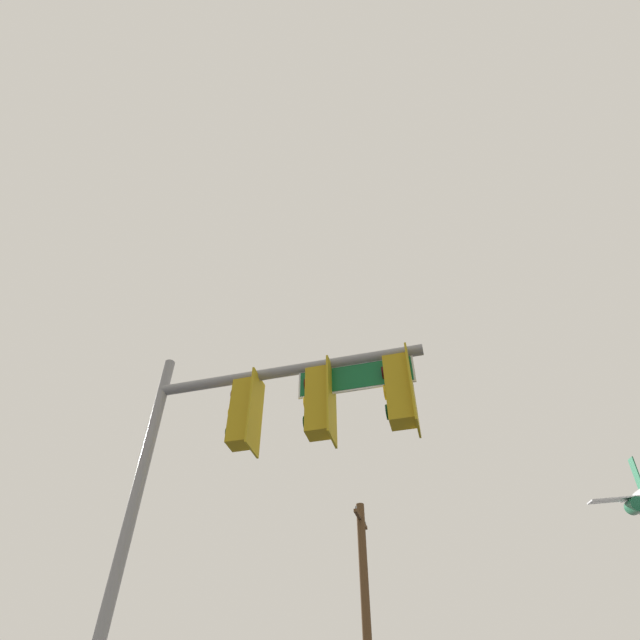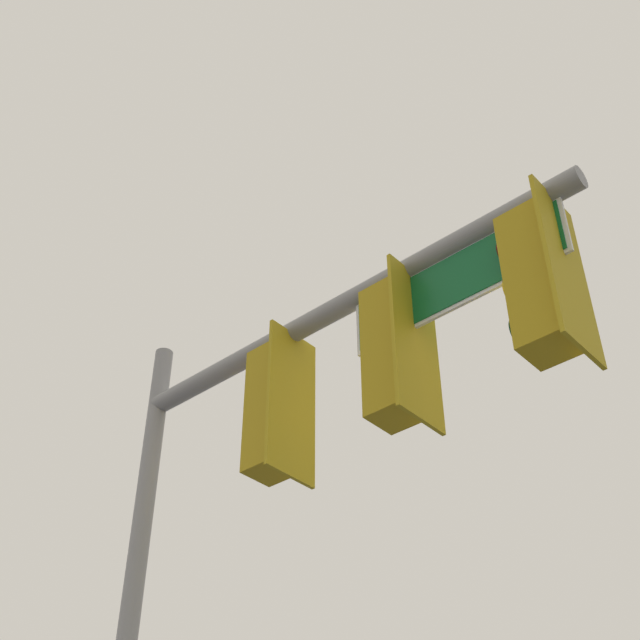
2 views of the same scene
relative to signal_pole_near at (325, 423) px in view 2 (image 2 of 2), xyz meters
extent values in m
cylinder|color=gray|center=(0.11, 0.02, 1.00)|extent=(4.32, 0.78, 0.17)
cube|color=gold|center=(-0.34, -0.05, 0.33)|extent=(0.10, 0.52, 1.30)
cube|color=#B79314|center=(-0.53, -0.07, 0.33)|extent=(0.40, 0.37, 1.10)
cylinder|color=#B79314|center=(-0.53, -0.07, 0.94)|extent=(0.04, 0.04, 0.12)
cylinder|color=#340503|center=(-0.73, -0.10, 0.66)|extent=(0.06, 0.22, 0.22)
cylinder|color=yellow|center=(-0.73, -0.10, 0.33)|extent=(0.06, 0.22, 0.22)
cylinder|color=black|center=(-0.73, -0.10, 0.00)|extent=(0.06, 0.22, 0.22)
cube|color=gold|center=(0.84, 0.12, 0.33)|extent=(0.10, 0.52, 1.30)
cube|color=#B79314|center=(0.65, 0.09, 0.33)|extent=(0.40, 0.37, 1.10)
cylinder|color=#B79314|center=(0.65, 0.09, 0.94)|extent=(0.04, 0.04, 0.12)
cylinder|color=#340503|center=(0.45, 0.06, 0.66)|extent=(0.06, 0.22, 0.22)
cylinder|color=yellow|center=(0.45, 0.06, 0.33)|extent=(0.06, 0.22, 0.22)
cylinder|color=black|center=(0.45, 0.06, 0.00)|extent=(0.06, 0.22, 0.22)
cube|color=gold|center=(2.02, 0.28, 0.33)|extent=(0.10, 0.52, 1.30)
cube|color=#B79314|center=(1.83, 0.26, 0.33)|extent=(0.40, 0.37, 1.10)
cylinder|color=#B79314|center=(1.83, 0.26, 0.94)|extent=(0.04, 0.04, 0.12)
cylinder|color=#340503|center=(1.63, 0.23, 0.66)|extent=(0.06, 0.22, 0.22)
cylinder|color=yellow|center=(1.63, 0.23, 0.33)|extent=(0.06, 0.22, 0.22)
cylinder|color=black|center=(1.63, 0.23, 0.00)|extent=(0.06, 0.22, 0.22)
cube|color=#0F602D|center=(1.21, 0.17, 0.69)|extent=(1.71, 0.28, 0.43)
cube|color=white|center=(1.21, 0.17, 0.69)|extent=(1.76, 0.27, 0.49)
camera|label=1|loc=(3.09, -5.69, -3.75)|focal=28.00mm
camera|label=2|loc=(4.25, -3.69, -3.38)|focal=50.00mm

